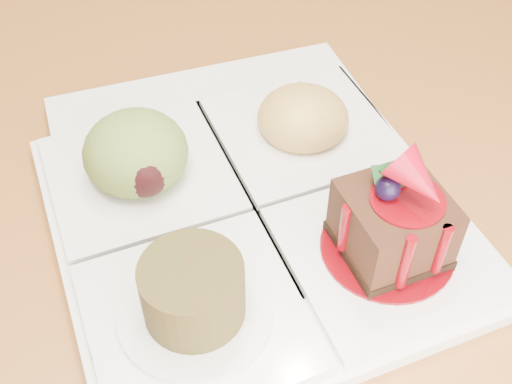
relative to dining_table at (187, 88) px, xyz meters
name	(u,v)px	position (x,y,z in m)	size (l,w,h in m)	color
ground	(215,383)	(0.00, 0.00, -0.68)	(6.00, 6.00, 0.00)	#533017
dining_table	(187,88)	(0.00, 0.00, 0.00)	(1.00, 1.80, 0.75)	#A36A2A
sampler_plate	(251,200)	(-0.03, -0.26, 0.09)	(0.29, 0.29, 0.11)	silver
second_plate	(237,170)	(-0.02, -0.21, 0.07)	(0.27, 0.27, 0.01)	silver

